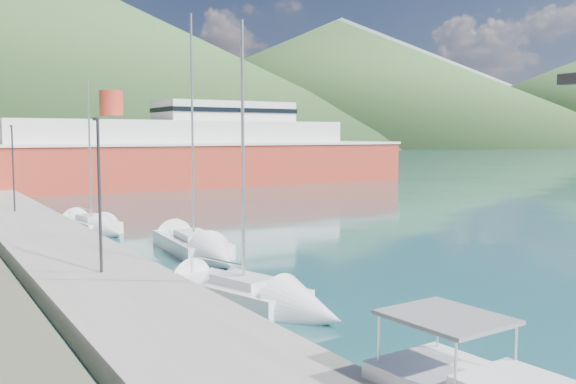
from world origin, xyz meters
TOP-DOWN VIEW (x-y plane):
  - ground at (0.00, 120.00)m, footprint 1400.00×1400.00m
  - quay at (-9.00, 26.00)m, footprint 5.00×88.00m
  - hills_far at (138.59, 618.73)m, footprint 1480.00×900.00m
  - hills_near at (98.04, 372.50)m, footprint 1010.00×520.00m
  - lamp_posts at (-9.00, 14.10)m, footprint 0.15×44.91m
  - sailboat_near at (-4.53, 7.41)m, footprint 4.38×8.10m
  - sailboat_mid at (-2.69, 17.65)m, footprint 3.17×9.43m
  - sailboat_far at (-5.06, 28.65)m, footprint 3.36×7.40m
  - ferry at (13.35, 61.87)m, footprint 59.70×13.36m

SIDE VIEW (x-z plane):
  - ground at x=0.00m, z-range 0.00..0.00m
  - sailboat_far at x=-5.06m, z-range -4.95..5.54m
  - sailboat_near at x=-4.53m, z-range -5.28..5.88m
  - sailboat_mid at x=-2.69m, z-range -6.35..6.99m
  - quay at x=-9.00m, z-range 0.00..0.80m
  - ferry at x=13.35m, z-range -2.31..9.51m
  - lamp_posts at x=-9.00m, z-range 1.05..7.11m
  - hills_near at x=98.04m, z-range -8.32..106.68m
  - hills_far at x=138.59m, z-range -12.61..167.39m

